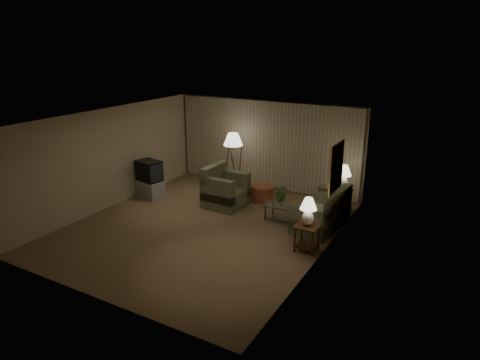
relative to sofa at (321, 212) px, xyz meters
The scene contains 16 objects.
ground 2.89m from the sofa, 150.67° to the right, with size 7.00×7.00×0.00m, color olive.
room_shell 2.83m from the sofa, behind, with size 6.04×7.02×2.72m.
sofa is the anchor object (origin of this frame).
armchair 2.75m from the sofa, behind, with size 1.11×1.06×0.89m.
side_table_near 1.36m from the sofa, 83.66° to the right, with size 0.50×0.50×0.60m.
side_table_far 1.26m from the sofa, 83.16° to the left, with size 0.50×0.42×0.60m.
table_lamp_near 1.48m from the sofa, 83.66° to the right, with size 0.36×0.36×0.63m.
table_lamp_far 1.41m from the sofa, 83.16° to the left, with size 0.40×0.40×0.68m.
coffee_table 0.89m from the sofa, behind, with size 1.09×0.60×0.41m.
tv_cabinet 5.07m from the sofa, behind, with size 0.88×0.65×0.50m, color #A3A3A5.
crt_tv 5.08m from the sofa, behind, with size 0.78×0.63×0.59m, color black.
floor_lamp 3.50m from the sofa, 158.56° to the left, with size 0.58×0.58×1.78m.
ottoman 2.25m from the sofa, 155.94° to the left, with size 0.67×0.67×0.45m, color #B4573C.
vase 1.04m from the sofa, behind, with size 0.13×0.13×0.14m, color white.
flowers 1.11m from the sofa, behind, with size 0.42×0.37×0.47m, color #427A36.
book 0.66m from the sofa, 162.29° to the right, with size 0.18×0.24×0.02m, color olive.
Camera 1 is at (5.51, -7.99, 4.40)m, focal length 32.00 mm.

